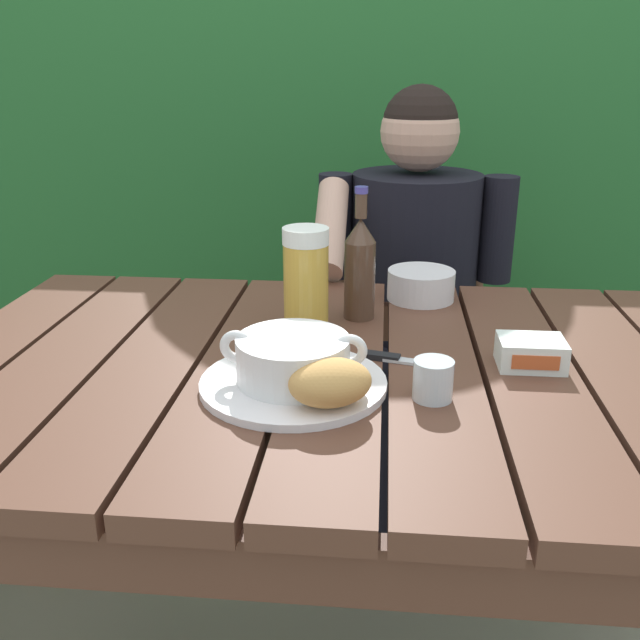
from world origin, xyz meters
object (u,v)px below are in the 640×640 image
butter_tub (531,353)px  chair_near_diner (407,342)px  bread_roll (332,382)px  beer_glass (306,279)px  soup_bowl (293,358)px  person_eating (412,286)px  beer_bottle (360,266)px  diner_bowl (421,285)px  water_glass_small (433,380)px  serving_plate (293,383)px  table_knife (398,359)px

butter_tub → chair_near_diner: bearing=100.6°
bread_roll → butter_tub: bread_roll is taller
beer_glass → chair_near_diner: bearing=73.6°
soup_bowl → bread_roll: size_ratio=1.56×
person_eating → beer_bottle: (-0.12, -0.45, 0.18)m
person_eating → diner_bowl: (0.00, -0.33, 0.11)m
water_glass_small → butter_tub: water_glass_small is taller
person_eating → beer_bottle: size_ratio=4.81×
serving_plate → beer_bottle: 0.33m
bread_roll → water_glass_small: bearing=21.1°
soup_bowl → water_glass_small: (0.20, -0.02, -0.02)m
beer_bottle → table_knife: 0.23m
beer_glass → table_knife: 0.23m
person_eating → table_knife: size_ratio=8.16×
table_knife → water_glass_small: bearing=-69.6°
bread_roll → water_glass_small: (0.14, 0.05, -0.02)m
person_eating → bread_roll: 0.86m
butter_tub → table_knife: size_ratio=0.71×
soup_bowl → water_glass_small: soup_bowl is taller
chair_near_diner → serving_plate: (-0.20, -0.96, 0.32)m
water_glass_small → beer_bottle: bearing=109.8°
soup_bowl → bread_roll: soup_bowl is taller
butter_tub → beer_bottle: bearing=144.3°
bread_roll → serving_plate: bearing=130.6°
person_eating → water_glass_small: size_ratio=20.20×
soup_bowl → beer_glass: (-0.01, 0.24, 0.05)m
diner_bowl → person_eating: bearing=90.5°
person_eating → butter_tub: bearing=-76.1°
table_knife → diner_bowl: 0.33m
beer_bottle → diner_bowl: beer_bottle is taller
bread_roll → table_knife: bread_roll is taller
chair_near_diner → beer_glass: bearing=-106.4°
chair_near_diner → diner_bowl: (0.00, -0.53, 0.34)m
chair_near_diner → table_knife: 0.91m
table_knife → serving_plate: bearing=-145.1°
serving_plate → bread_roll: (0.06, -0.07, 0.04)m
soup_bowl → beer_bottle: beer_bottle is taller
beer_bottle → person_eating: bearing=75.5°
table_knife → diner_bowl: diner_bowl is taller
person_eating → beer_bottle: 0.50m
chair_near_diner → serving_plate: size_ratio=3.34×
bread_roll → chair_near_diner: bearing=82.2°
bread_roll → diner_bowl: 0.52m
beer_glass → butter_tub: beer_glass is taller
serving_plate → soup_bowl: 0.04m
chair_near_diner → bread_roll: chair_near_diner is taller
serving_plate → chair_near_diner: bearing=78.0°
soup_bowl → diner_bowl: size_ratio=1.60×
beer_bottle → diner_bowl: bearing=44.8°
person_eating → soup_bowl: person_eating is taller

